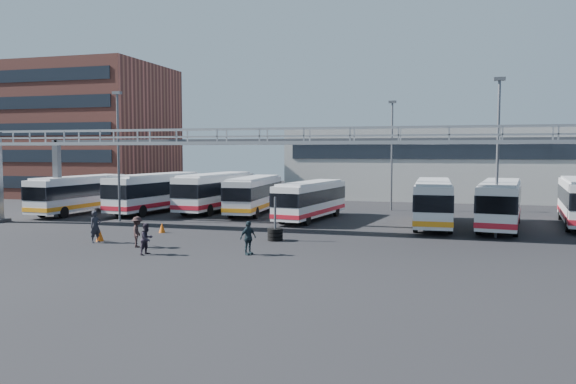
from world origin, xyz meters
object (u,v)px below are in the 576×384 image
(pedestrian_a, at_px, (95,227))
(cone_left, at_px, (100,235))
(bus_4, at_px, (311,199))
(cone_right, at_px, (162,228))
(light_pole_back, at_px, (392,149))
(pedestrian_d, at_px, (248,238))
(light_pole_left, at_px, (118,149))
(bus_2, at_px, (216,190))
(bus_6, at_px, (433,201))
(bus_3, at_px, (254,193))
(pedestrian_c, at_px, (137,232))
(bus_0, at_px, (81,193))
(tire_stack, at_px, (275,233))
(bus_7, at_px, (500,202))
(bus_1, at_px, (156,191))
(pedestrian_b, at_px, (147,239))
(light_pole_mid, at_px, (498,148))

(pedestrian_a, bearing_deg, cone_left, 31.30)
(bus_4, relative_size, cone_right, 14.94)
(light_pole_back, height_order, pedestrian_d, light_pole_back)
(bus_4, bearing_deg, pedestrian_d, -80.22)
(light_pole_left, bearing_deg, bus_2, 62.35)
(pedestrian_d, relative_size, cone_left, 2.40)
(bus_6, distance_m, cone_right, 19.66)
(bus_2, bearing_deg, pedestrian_a, -86.63)
(bus_3, xyz_separation_m, pedestrian_c, (-0.82, -18.30, -0.91))
(bus_0, relative_size, bus_4, 1.07)
(cone_right, relative_size, tire_stack, 0.26)
(cone_left, xyz_separation_m, cone_right, (1.96, 4.29, -0.03))
(bus_0, relative_size, bus_7, 0.97)
(bus_1, height_order, bus_3, bus_1)
(pedestrian_b, height_order, cone_right, pedestrian_b)
(bus_4, xyz_separation_m, bus_7, (14.23, -1.24, 0.18))
(pedestrian_a, bearing_deg, tire_stack, -47.60)
(bus_1, relative_size, bus_3, 1.08)
(pedestrian_c, relative_size, pedestrian_d, 0.98)
(pedestrian_d, xyz_separation_m, cone_right, (-8.42, 6.10, -0.56))
(bus_6, distance_m, pedestrian_c, 21.46)
(bus_0, bearing_deg, tire_stack, -20.99)
(light_pole_back, xyz_separation_m, pedestrian_d, (-5.33, -24.82, -4.81))
(tire_stack, bearing_deg, pedestrian_b, -129.68)
(bus_6, xyz_separation_m, pedestrian_b, (-14.62, -15.81, -1.03))
(bus_2, xyz_separation_m, pedestrian_b, (4.84, -20.92, -1.09))
(light_pole_mid, xyz_separation_m, bus_3, (-19.46, 8.95, -3.91))
(bus_1, height_order, bus_7, bus_1)
(bus_4, distance_m, bus_6, 9.68)
(bus_6, bearing_deg, bus_1, 172.08)
(bus_0, relative_size, pedestrian_d, 6.09)
(light_pole_mid, bearing_deg, pedestrian_b, -148.88)
(light_pole_back, xyz_separation_m, pedestrian_b, (-10.61, -26.23, -4.88))
(bus_1, relative_size, cone_left, 15.50)
(light_pole_mid, bearing_deg, bus_7, 81.98)
(bus_4, relative_size, pedestrian_b, 6.15)
(light_pole_left, relative_size, pedestrian_c, 5.67)
(light_pole_mid, height_order, bus_0, light_pole_mid)
(bus_3, height_order, bus_4, bus_3)
(light_pole_left, height_order, pedestrian_b, light_pole_left)
(bus_1, relative_size, tire_stack, 4.32)
(pedestrian_b, xyz_separation_m, cone_left, (-5.09, 3.23, -0.47))
(cone_right, bearing_deg, tire_stack, -7.71)
(bus_2, relative_size, cone_right, 16.73)
(bus_4, xyz_separation_m, pedestrian_d, (0.25, -15.66, -0.80))
(bus_2, height_order, bus_7, bus_2)
(bus_1, bearing_deg, bus_6, 0.17)
(bus_6, relative_size, bus_7, 0.98)
(bus_1, xyz_separation_m, bus_2, (4.91, 2.15, 0.00))
(light_pole_mid, xyz_separation_m, cone_left, (-23.70, -8.01, -5.35))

